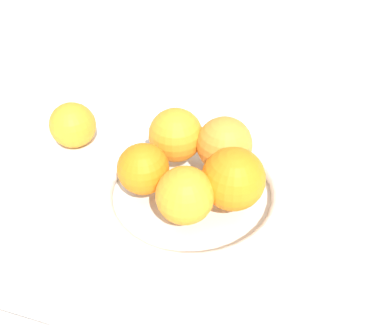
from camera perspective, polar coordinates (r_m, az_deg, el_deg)
ground_plane at (r=0.51m, az=-0.00°, el=-6.40°), size 4.00×4.00×0.00m
fruit_bowl at (r=0.50m, az=-0.00°, el=-4.81°), size 0.24×0.24×0.04m
orange_pile at (r=0.46m, az=0.72°, el=0.16°), size 0.17×0.19×0.08m
stray_orange at (r=0.62m, az=-17.69°, el=5.45°), size 0.07×0.07×0.07m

